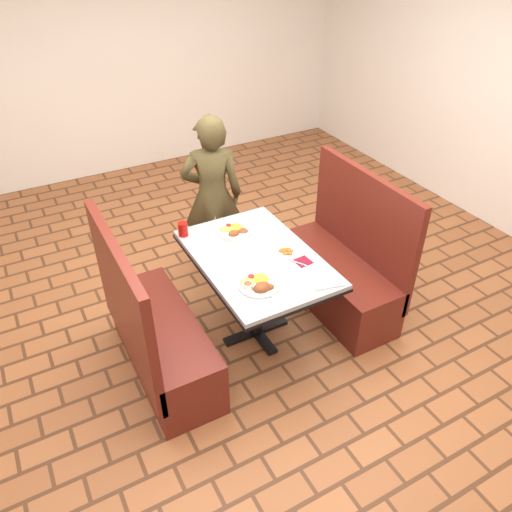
# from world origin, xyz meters

# --- Properties ---
(room) EXTENTS (7.00, 7.04, 2.82)m
(room) POSITION_xyz_m (0.00, 0.00, 1.91)
(room) COLOR #A25D35
(room) RESTS_ON ground
(dining_table) EXTENTS (0.81, 1.21, 0.75)m
(dining_table) POSITION_xyz_m (0.00, 0.00, 0.65)
(dining_table) COLOR #A6A9AB
(dining_table) RESTS_ON ground
(booth_bench_left) EXTENTS (0.47, 1.20, 1.17)m
(booth_bench_left) POSITION_xyz_m (-0.80, 0.00, 0.33)
(booth_bench_left) COLOR maroon
(booth_bench_left) RESTS_ON ground
(booth_bench_right) EXTENTS (0.47, 1.20, 1.17)m
(booth_bench_right) POSITION_xyz_m (0.80, 0.00, 0.33)
(booth_bench_right) COLOR maroon
(booth_bench_right) RESTS_ON ground
(diner_person) EXTENTS (0.62, 0.51, 1.46)m
(diner_person) POSITION_xyz_m (0.11, 1.00, 0.73)
(diner_person) COLOR brown
(diner_person) RESTS_ON ground
(near_dinner_plate) EXTENTS (0.28, 0.28, 0.09)m
(near_dinner_plate) POSITION_xyz_m (-0.15, -0.31, 0.78)
(near_dinner_plate) COLOR white
(near_dinner_plate) RESTS_ON dining_table
(far_dinner_plate) EXTENTS (0.27, 0.27, 0.07)m
(far_dinner_plate) POSITION_xyz_m (0.01, 0.36, 0.77)
(far_dinner_plate) COLOR white
(far_dinner_plate) RESTS_ON dining_table
(plantain_plate) EXTENTS (0.16, 0.16, 0.02)m
(plantain_plate) POSITION_xyz_m (0.21, -0.07, 0.76)
(plantain_plate) COLOR white
(plantain_plate) RESTS_ON dining_table
(maroon_napkin) EXTENTS (0.12, 0.12, 0.00)m
(maroon_napkin) POSITION_xyz_m (0.26, -0.22, 0.75)
(maroon_napkin) COLOR maroon
(maroon_napkin) RESTS_ON dining_table
(spoon_utensil) EXTENTS (0.07, 0.12, 0.00)m
(spoon_utensil) POSITION_xyz_m (0.22, -0.22, 0.76)
(spoon_utensil) COLOR silver
(spoon_utensil) RESTS_ON dining_table
(red_tumbler) EXTENTS (0.07, 0.07, 0.11)m
(red_tumbler) POSITION_xyz_m (-0.35, 0.51, 0.81)
(red_tumbler) COLOR #B6110C
(red_tumbler) RESTS_ON dining_table
(paper_napkin) EXTENTS (0.24, 0.20, 0.01)m
(paper_napkin) POSITION_xyz_m (0.27, -0.48, 0.76)
(paper_napkin) COLOR silver
(paper_napkin) RESTS_ON dining_table
(knife_utensil) EXTENTS (0.01, 0.16, 0.00)m
(knife_utensil) POSITION_xyz_m (-0.08, -0.32, 0.76)
(knife_utensil) COLOR silver
(knife_utensil) RESTS_ON dining_table
(fork_utensil) EXTENTS (0.06, 0.15, 0.00)m
(fork_utensil) POSITION_xyz_m (-0.11, -0.39, 0.76)
(fork_utensil) COLOR #B9B9BD
(fork_utensil) RESTS_ON dining_table
(lettuce_shreds) EXTENTS (0.28, 0.32, 0.00)m
(lettuce_shreds) POSITION_xyz_m (0.04, 0.06, 0.75)
(lettuce_shreds) COLOR #97CC51
(lettuce_shreds) RESTS_ON dining_table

